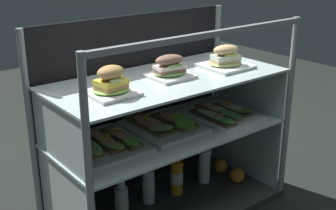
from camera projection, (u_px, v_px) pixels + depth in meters
case_base_deck at (168, 207)px, 2.16m from camera, size 1.10×0.52×0.04m
case_frame at (147, 107)px, 2.12m from camera, size 1.10×0.52×0.91m
riser_lower_tier at (168, 170)px, 2.09m from camera, size 1.04×0.46×0.37m
shelf_lower_glass at (168, 132)px, 2.03m from camera, size 1.06×0.48×0.01m
riser_upper_tier at (168, 106)px, 1.98m from camera, size 1.04×0.46×0.24m
shelf_upper_glass at (168, 79)px, 1.94m from camera, size 1.06×0.48×0.01m
plated_roll_sandwich_mid_left at (111, 84)px, 1.70m from camera, size 0.18×0.18×0.12m
plated_roll_sandwich_far_left at (170, 69)px, 1.93m from camera, size 0.18×0.18×0.10m
plated_roll_sandwich_mid_right at (226, 60)px, 2.08m from camera, size 0.21×0.21×0.11m
open_sandwich_tray_near_right_corner at (104, 143)px, 1.86m from camera, size 0.29×0.35×0.07m
open_sandwich_tray_right_of_center at (164, 125)px, 2.04m from camera, size 0.29×0.35×0.06m
open_sandwich_tray_mid_left at (222, 114)px, 2.18m from camera, size 0.29×0.35×0.05m
juice_bottle_front_middle at (88, 209)px, 1.93m from camera, size 0.07×0.07×0.25m
juice_bottle_back_right at (122, 200)px, 2.04m from camera, size 0.06×0.06×0.20m
juice_bottle_near_post at (148, 185)px, 2.14m from camera, size 0.06×0.06×0.23m
juice_bottle_back_left at (177, 176)px, 2.22m from camera, size 0.06×0.06×0.22m
juice_bottle_tucked_behind at (204, 165)px, 2.33m from camera, size 0.06×0.06×0.24m
orange_fruit_beside_bottles at (237, 175)px, 2.34m from camera, size 0.08×0.08×0.08m
orange_fruit_near_left_post at (221, 166)px, 2.44m from camera, size 0.07×0.07×0.07m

